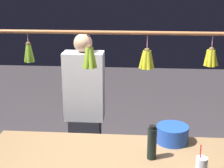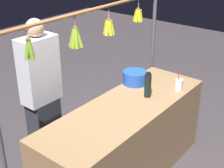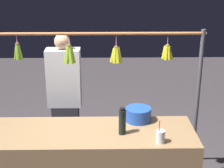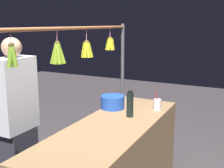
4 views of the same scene
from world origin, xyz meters
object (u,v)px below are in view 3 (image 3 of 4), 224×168
object	(u,v)px
blue_bucket	(138,114)
vendor_person	(65,102)
water_bottle	(122,122)
drink_cup	(160,137)

from	to	relation	value
blue_bucket	vendor_person	xyz separation A→B (m)	(0.83, -0.60, -0.11)
water_bottle	vendor_person	world-z (taller)	vendor_person
water_bottle	blue_bucket	xyz separation A→B (m)	(-0.18, -0.29, -0.06)
drink_cup	vendor_person	world-z (taller)	vendor_person
blue_bucket	vendor_person	world-z (taller)	vendor_person
water_bottle	drink_cup	xyz separation A→B (m)	(-0.34, 0.18, -0.07)
drink_cup	blue_bucket	bearing A→B (deg)	-71.06
blue_bucket	vendor_person	bearing A→B (deg)	-35.90
water_bottle	blue_bucket	bearing A→B (deg)	-122.16
blue_bucket	water_bottle	bearing A→B (deg)	57.84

